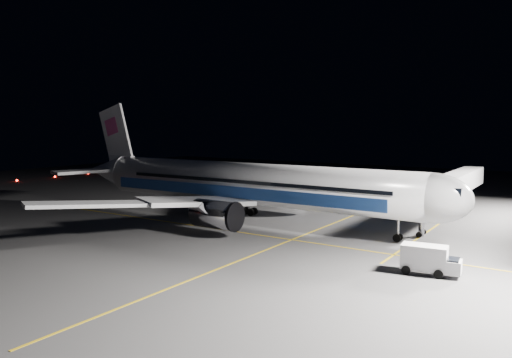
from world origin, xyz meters
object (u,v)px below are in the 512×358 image
object	(u,v)px
safety_cone_c	(306,206)
safety_cone_a	(271,204)
jet_bridge	(449,186)
safety_cone_b	(331,209)
baggage_tug	(307,200)
airliner	(243,184)
service_truck	(430,259)

from	to	relation	value
safety_cone_c	safety_cone_a	bearing A→B (deg)	-172.39
jet_bridge	safety_cone_b	world-z (taller)	jet_bridge
baggage_tug	safety_cone_a	distance (m)	6.26
jet_bridge	safety_cone_b	size ratio (longest dim) A/B	66.17
airliner	jet_bridge	xyz separation A→B (m)	(23.08, 18.06, -0.58)
baggage_tug	safety_cone_b	xyz separation A→B (m)	(6.22, -3.94, -0.49)
airliner	safety_cone_c	size ratio (longest dim) A/B	94.16
safety_cone_b	baggage_tug	bearing A→B (deg)	147.65
jet_bridge	safety_cone_a	distance (m)	27.33
jet_bridge	service_truck	world-z (taller)	jet_bridge
service_truck	baggage_tug	world-z (taller)	service_truck
airliner	baggage_tug	size ratio (longest dim) A/B	26.27
baggage_tug	safety_cone_b	size ratio (longest dim) A/B	4.50
baggage_tug	safety_cone_a	world-z (taller)	baggage_tug
safety_cone_b	jet_bridge	bearing A→B (deg)	14.01
service_truck	safety_cone_b	xyz separation A→B (m)	(-21.01, 24.80, -1.13)
safety_cone_a	safety_cone_c	distance (m)	5.93
service_truck	safety_cone_b	bearing A→B (deg)	123.61
baggage_tug	safety_cone_b	bearing A→B (deg)	-36.28
safety_cone_a	airliner	bearing A→B (deg)	-75.27
airliner	safety_cone_b	distance (m)	16.33
airliner	safety_cone_a	distance (m)	14.52
airliner	safety_cone_b	size ratio (longest dim) A/B	118.26
service_truck	airliner	bearing A→B (deg)	152.13
service_truck	safety_cone_c	world-z (taller)	service_truck
airliner	service_truck	xyz separation A→B (m)	(27.83, -10.80, -3.77)
safety_cone_a	safety_cone_b	bearing A→B (deg)	4.36
service_truck	safety_cone_a	distance (m)	39.47
safety_cone_a	safety_cone_c	world-z (taller)	safety_cone_c
safety_cone_a	safety_cone_b	xyz separation A→B (m)	(10.30, 0.78, -0.01)
jet_bridge	safety_cone_c	distance (m)	21.50
jet_bridge	safety_cone_a	size ratio (longest dim) A/B	64.75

